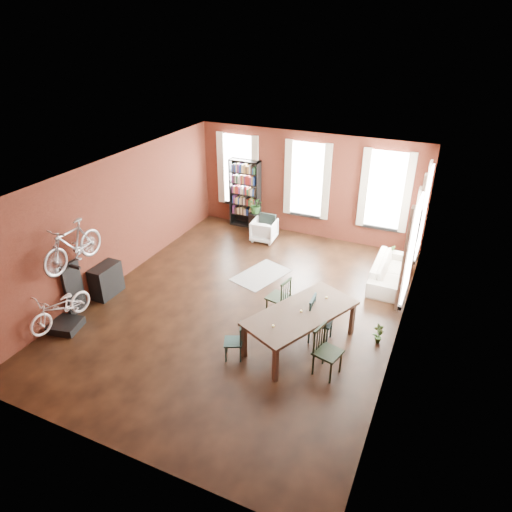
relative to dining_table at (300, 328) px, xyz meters
The scene contains 19 objects.
room 2.65m from the dining_table, 135.90° to the left, with size 9.00×9.04×3.22m.
dining_table is the anchor object (origin of this frame).
dining_chair_a 1.43m from the dining_table, 139.11° to the right, with size 0.36×0.36×0.78m, color #1B3C39.
dining_chair_b 1.13m from the dining_table, 135.74° to the left, with size 0.46×0.46×0.99m, color black.
dining_chair_c 0.99m from the dining_table, 38.72° to the right, with size 0.47×0.47×1.02m, color black.
dining_chair_d 0.48m from the dining_table, 42.45° to the left, with size 0.47×0.47×1.02m, color #1A383B.
bookshelf 6.32m from the dining_table, 126.00° to the left, with size 1.00×0.32×2.20m, color black.
white_armchair 5.09m from the dining_table, 121.92° to the left, with size 0.71×0.66×0.73m, color white.
cream_sofa 3.61m from the dining_table, 69.59° to the left, with size 2.08×0.61×0.81m, color beige.
striped_rug 3.02m from the dining_table, 129.46° to the left, with size 0.95×1.52×0.01m, color black.
bike_trainer 5.14m from the dining_table, 161.56° to the right, with size 0.61×0.61×0.18m, color black.
bike_wall_rack 5.20m from the dining_table, 168.69° to the right, with size 0.16×0.60×1.30m, color black.
console_table 4.97m from the dining_table, behind, with size 0.40×0.80×0.80m, color black.
plant_stand 5.80m from the dining_table, 123.84° to the left, with size 0.31×0.31×0.61m, color black.
plant_by_sofa 4.45m from the dining_table, 76.34° to the left, with size 0.34×0.62×0.28m, color #365F26.
plant_small 1.69m from the dining_table, 26.41° to the left, with size 0.24×0.45×0.16m, color #2E5522.
bicycle_floor 5.17m from the dining_table, 161.33° to the right, with size 0.53×0.80×1.52m, color white.
bicycle_hung 5.24m from the dining_table, 168.12° to the right, with size 0.47×1.00×1.66m, color #A5A8AD.
plant_on_stand 5.81m from the dining_table, 123.44° to the left, with size 0.49×0.55×0.43m, color #2A5C24.
Camera 1 is at (4.01, -8.10, 6.13)m, focal length 32.00 mm.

